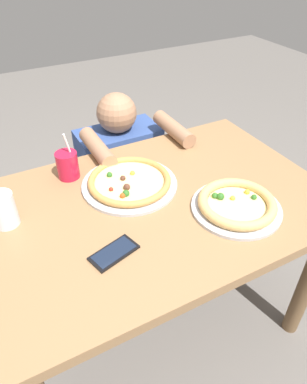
# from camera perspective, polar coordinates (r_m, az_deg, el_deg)

# --- Properties ---
(ground_plane) EXTENTS (8.00, 8.00, 0.00)m
(ground_plane) POSITION_cam_1_polar(r_m,az_deg,el_deg) (1.85, 0.12, -19.83)
(ground_plane) COLOR #66605B
(dining_table) EXTENTS (1.28, 0.84, 0.75)m
(dining_table) POSITION_cam_1_polar(r_m,az_deg,el_deg) (1.35, 0.15, -5.19)
(dining_table) COLOR #936D47
(dining_table) RESTS_ON ground
(pizza_near) EXTENTS (0.32, 0.32, 0.05)m
(pizza_near) POSITION_cam_1_polar(r_m,az_deg,el_deg) (1.27, 13.27, -1.99)
(pizza_near) COLOR #B7B7BC
(pizza_near) RESTS_ON dining_table
(pizza_far) EXTENTS (0.37, 0.37, 0.04)m
(pizza_far) POSITION_cam_1_polar(r_m,az_deg,el_deg) (1.35, -3.92, 1.63)
(pizza_far) COLOR #B7B7BC
(pizza_far) RESTS_ON dining_table
(drink_cup_colored) EXTENTS (0.08, 0.08, 0.19)m
(drink_cup_colored) POSITION_cam_1_polar(r_m,az_deg,el_deg) (1.41, -13.72, 4.26)
(drink_cup_colored) COLOR red
(drink_cup_colored) RESTS_ON dining_table
(water_cup_clear) EXTENTS (0.08, 0.08, 0.12)m
(water_cup_clear) POSITION_cam_1_polar(r_m,az_deg,el_deg) (1.25, -23.11, -2.61)
(water_cup_clear) COLOR silver
(water_cup_clear) RESTS_ON dining_table
(cell_phone) EXTENTS (0.16, 0.11, 0.01)m
(cell_phone) POSITION_cam_1_polar(r_m,az_deg,el_deg) (1.10, -6.41, -9.71)
(cell_phone) COLOR black
(cell_phone) RESTS_ON dining_table
(diner_seated) EXTENTS (0.45, 0.54, 0.91)m
(diner_seated) POSITION_cam_1_polar(r_m,az_deg,el_deg) (1.98, -5.13, 1.66)
(diner_seated) COLOR #333847
(diner_seated) RESTS_ON ground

